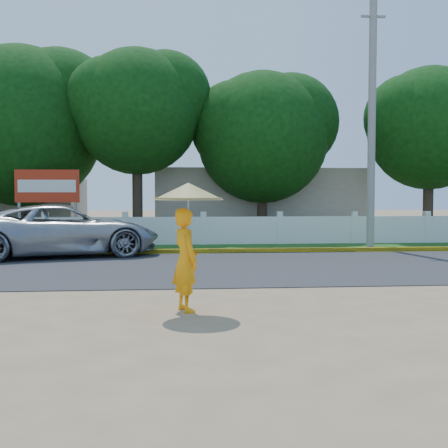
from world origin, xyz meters
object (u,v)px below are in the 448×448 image
(vehicle, at_px, (64,231))
(monk_with_parasol, at_px, (187,228))
(utility_pole, at_px, (372,122))
(billboard, at_px, (47,190))

(vehicle, bearing_deg, monk_with_parasol, -172.84)
(monk_with_parasol, bearing_deg, utility_pole, 56.85)
(monk_with_parasol, bearing_deg, vehicle, 112.98)
(utility_pole, bearing_deg, vehicle, -169.67)
(vehicle, relative_size, billboard, 2.01)
(utility_pole, bearing_deg, billboard, 167.13)
(utility_pole, height_order, billboard, utility_pole)
(utility_pole, xyz_separation_m, billboard, (-12.20, 2.79, -2.45))
(monk_with_parasol, bearing_deg, billboard, 111.31)
(vehicle, distance_m, monk_with_parasol, 9.48)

